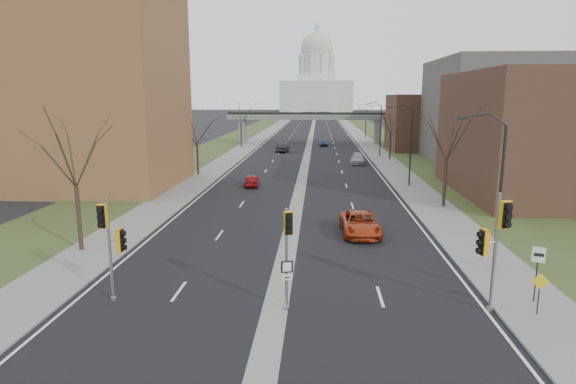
# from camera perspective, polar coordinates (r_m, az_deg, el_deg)

# --- Properties ---
(ground) EXTENTS (700.00, 700.00, 0.00)m
(ground) POSITION_cam_1_polar(r_m,az_deg,el_deg) (22.50, -1.61, -14.03)
(ground) COLOR black
(ground) RESTS_ON ground
(road_surface) EXTENTS (20.00, 600.00, 0.01)m
(road_surface) POSITION_cam_1_polar(r_m,az_deg,el_deg) (170.54, 3.02, 7.97)
(road_surface) COLOR black
(road_surface) RESTS_ON ground
(median_strip) EXTENTS (1.20, 600.00, 0.02)m
(median_strip) POSITION_cam_1_polar(r_m,az_deg,el_deg) (170.54, 3.02, 7.97)
(median_strip) COLOR gray
(median_strip) RESTS_ON ground
(sidewalk_right) EXTENTS (4.00, 600.00, 0.12)m
(sidewalk_right) POSITION_cam_1_polar(r_m,az_deg,el_deg) (170.82, 7.09, 7.92)
(sidewalk_right) COLOR gray
(sidewalk_right) RESTS_ON ground
(sidewalk_left) EXTENTS (4.00, 600.00, 0.12)m
(sidewalk_left) POSITION_cam_1_polar(r_m,az_deg,el_deg) (171.09, -1.04, 8.01)
(sidewalk_left) COLOR gray
(sidewalk_left) RESTS_ON ground
(grass_verge_right) EXTENTS (8.00, 600.00, 0.10)m
(grass_verge_right) POSITION_cam_1_polar(r_m,az_deg,el_deg) (171.28, 9.11, 7.87)
(grass_verge_right) COLOR #364921
(grass_verge_right) RESTS_ON ground
(grass_verge_left) EXTENTS (8.00, 600.00, 0.10)m
(grass_verge_left) POSITION_cam_1_polar(r_m,az_deg,el_deg) (171.68, -3.06, 8.00)
(grass_verge_left) COLOR #364921
(grass_verge_left) RESTS_ON ground
(apartment_building) EXTENTS (25.00, 16.00, 22.00)m
(apartment_building) POSITION_cam_1_polar(r_m,az_deg,el_deg) (57.50, -25.95, 11.51)
(apartment_building) COLOR brown
(apartment_building) RESTS_ON ground
(commercial_block_near) EXTENTS (16.00, 20.00, 12.00)m
(commercial_block_near) POSITION_cam_1_polar(r_m,az_deg,el_deg) (53.20, 28.34, 6.00)
(commercial_block_near) COLOR #4B3023
(commercial_block_near) RESTS_ON ground
(commercial_block_mid) EXTENTS (18.00, 22.00, 15.00)m
(commercial_block_mid) POSITION_cam_1_polar(r_m,az_deg,el_deg) (76.86, 23.78, 8.71)
(commercial_block_mid) COLOR #53524C
(commercial_block_mid) RESTS_ON ground
(commercial_block_far) EXTENTS (14.00, 14.00, 10.00)m
(commercial_block_far) POSITION_cam_1_polar(r_m,az_deg,el_deg) (92.58, 16.33, 7.92)
(commercial_block_far) COLOR #4B3023
(commercial_block_far) RESTS_ON ground
(pedestrian_bridge) EXTENTS (34.00, 3.00, 6.45)m
(pedestrian_bridge) POSITION_cam_1_polar(r_m,az_deg,el_deg) (100.39, 2.57, 8.49)
(pedestrian_bridge) COLOR slate
(pedestrian_bridge) RESTS_ON ground
(capitol) EXTENTS (48.00, 42.00, 55.75)m
(capitol) POSITION_cam_1_polar(r_m,az_deg,el_deg) (340.38, 3.40, 12.70)
(capitol) COLOR beige
(capitol) RESTS_ON ground
(streetlight_near) EXTENTS (2.61, 0.20, 8.70)m
(streetlight_near) POSITION_cam_1_polar(r_m,az_deg,el_deg) (27.91, 22.70, 4.92)
(streetlight_near) COLOR black
(streetlight_near) RESTS_ON sidewalk_right
(streetlight_mid) EXTENTS (2.61, 0.20, 8.70)m
(streetlight_mid) POSITION_cam_1_polar(r_m,az_deg,el_deg) (53.11, 13.62, 8.05)
(streetlight_mid) COLOR black
(streetlight_mid) RESTS_ON sidewalk_right
(streetlight_far) EXTENTS (2.61, 0.20, 8.70)m
(streetlight_far) POSITION_cam_1_polar(r_m,az_deg,el_deg) (78.83, 10.38, 9.11)
(streetlight_far) COLOR black
(streetlight_far) RESTS_ON sidewalk_right
(tree_left_a) EXTENTS (7.20, 7.20, 9.40)m
(tree_left_a) POSITION_cam_1_polar(r_m,az_deg,el_deg) (32.08, -24.16, 4.94)
(tree_left_a) COLOR #382B21
(tree_left_a) RESTS_ON sidewalk_left
(tree_left_b) EXTENTS (6.75, 6.75, 8.81)m
(tree_left_b) POSITION_cam_1_polar(r_m,az_deg,el_deg) (60.23, -10.80, 7.81)
(tree_left_b) COLOR #382B21
(tree_left_b) RESTS_ON sidewalk_left
(tree_left_c) EXTENTS (7.65, 7.65, 9.99)m
(tree_left_c) POSITION_cam_1_polar(r_m,az_deg,el_deg) (93.49, -5.62, 9.59)
(tree_left_c) COLOR #382B21
(tree_left_c) RESTS_ON sidewalk_left
(tree_right_a) EXTENTS (7.20, 7.20, 9.40)m
(tree_right_a) POSITION_cam_1_polar(r_m,az_deg,el_deg) (43.79, 18.44, 6.77)
(tree_right_a) COLOR #382B21
(tree_right_a) RESTS_ON sidewalk_right
(tree_right_b) EXTENTS (6.30, 6.30, 8.22)m
(tree_right_b) POSITION_cam_1_polar(r_m,az_deg,el_deg) (76.17, 12.13, 8.12)
(tree_right_b) COLOR #382B21
(tree_right_b) RESTS_ON sidewalk_right
(tree_right_c) EXTENTS (7.65, 7.65, 9.99)m
(tree_right_c) POSITION_cam_1_polar(r_m,az_deg,el_deg) (115.82, 9.27, 9.80)
(tree_right_c) COLOR #382B21
(tree_right_c) RESTS_ON sidewalk_right
(signal_pole_left) EXTENTS (0.90, 0.89, 5.08)m
(signal_pole_left) POSITION_cam_1_polar(r_m,az_deg,el_deg) (23.73, -20.25, -4.82)
(signal_pole_left) COLOR gray
(signal_pole_left) RESTS_ON ground
(signal_pole_median) EXTENTS (0.62, 0.80, 4.78)m
(signal_pole_median) POSITION_cam_1_polar(r_m,az_deg,el_deg) (21.27, -0.04, -5.91)
(signal_pole_median) COLOR gray
(signal_pole_median) RESTS_ON ground
(signal_pole_right) EXTENTS (1.13, 0.93, 5.50)m
(signal_pole_right) POSITION_cam_1_polar(r_m,az_deg,el_deg) (22.95, 23.28, -4.86)
(signal_pole_right) COLOR gray
(signal_pole_right) RESTS_ON ground
(speed_limit_sign) EXTENTS (0.54, 0.26, 2.68)m
(speed_limit_sign) POSITION_cam_1_polar(r_m,az_deg,el_deg) (25.36, 27.46, -7.61)
(speed_limit_sign) COLOR black
(speed_limit_sign) RESTS_ON sidewalk_right
(warning_sign) EXTENTS (0.75, 0.08, 1.92)m
(warning_sign) POSITION_cam_1_polar(r_m,az_deg,el_deg) (24.21, 27.65, -10.00)
(warning_sign) COLOR black
(warning_sign) RESTS_ON sidewalk_right
(car_left_near) EXTENTS (1.90, 3.94, 1.30)m
(car_left_near) POSITION_cam_1_polar(r_m,az_deg,el_deg) (52.65, -4.31, 1.40)
(car_left_near) COLOR maroon
(car_left_near) RESTS_ON ground
(car_left_far) EXTENTS (2.09, 4.61, 1.47)m
(car_left_far) POSITION_cam_1_polar(r_m,az_deg,el_deg) (85.34, -0.64, 5.25)
(car_left_far) COLOR black
(car_left_far) RESTS_ON ground
(car_right_near) EXTENTS (2.79, 5.66, 1.55)m
(car_right_near) POSITION_cam_1_polar(r_m,az_deg,el_deg) (34.57, 8.53, -3.70)
(car_right_near) COLOR #A93312
(car_right_near) RESTS_ON ground
(car_right_mid) EXTENTS (2.74, 5.31, 1.47)m
(car_right_mid) POSITION_cam_1_polar(r_m,az_deg,el_deg) (70.85, 8.27, 3.91)
(car_right_mid) COLOR gray
(car_right_mid) RESTS_ON ground
(car_right_far) EXTENTS (1.80, 3.86, 1.28)m
(car_right_far) POSITION_cam_1_polar(r_m,az_deg,el_deg) (96.19, 4.28, 5.84)
(car_right_far) COLOR navy
(car_right_far) RESTS_ON ground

